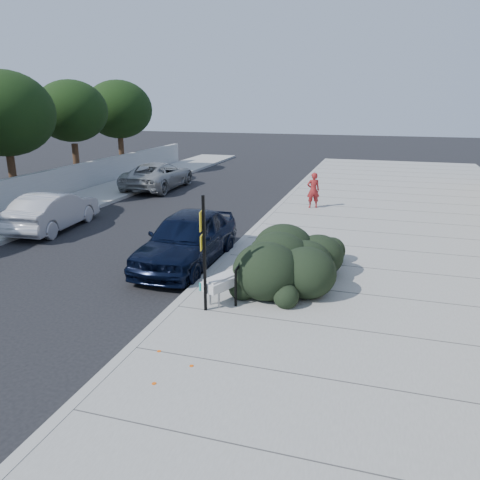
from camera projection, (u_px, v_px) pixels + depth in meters
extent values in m
plane|color=black|center=(174.00, 311.00, 11.07)|extent=(120.00, 120.00, 0.00)
cube|color=gray|center=(414.00, 264.00, 14.07)|extent=(11.20, 50.00, 0.15)
cube|color=gray|center=(5.00, 226.00, 18.27)|extent=(3.00, 50.00, 0.15)
cube|color=#9E9E99|center=(237.00, 247.00, 15.63)|extent=(0.22, 50.00, 0.17)
cube|color=#9E9E99|center=(37.00, 229.00, 17.85)|extent=(0.22, 50.00, 0.17)
cylinder|color=#332114|center=(13.00, 178.00, 22.44)|extent=(0.36, 0.36, 2.40)
ellipsoid|color=black|center=(4.00, 113.00, 21.58)|extent=(4.60, 4.60, 3.91)
cylinder|color=#332114|center=(77.00, 165.00, 27.02)|extent=(0.36, 0.36, 2.40)
ellipsoid|color=black|center=(71.00, 111.00, 26.16)|extent=(4.00, 4.00, 3.40)
cylinder|color=#332114|center=(122.00, 155.00, 31.61)|extent=(0.36, 0.36, 2.40)
ellipsoid|color=black|center=(118.00, 109.00, 30.74)|extent=(4.40, 4.40, 3.74)
cylinder|color=gray|center=(210.00, 297.00, 11.04)|extent=(0.05, 0.05, 0.40)
cylinder|color=gray|center=(219.00, 300.00, 10.86)|extent=(0.05, 0.05, 0.40)
cylinder|color=gray|center=(253.00, 278.00, 12.21)|extent=(0.05, 0.05, 0.40)
cylinder|color=gray|center=(262.00, 280.00, 12.03)|extent=(0.05, 0.05, 0.40)
cylinder|color=gray|center=(233.00, 280.00, 11.57)|extent=(0.69, 1.49, 0.04)
cylinder|color=gray|center=(241.00, 283.00, 11.40)|extent=(0.69, 1.49, 0.04)
cube|color=#B2B2B2|center=(237.00, 276.00, 11.44)|extent=(1.24, 2.11, 0.22)
cube|color=yellow|center=(258.00, 263.00, 12.02)|extent=(0.57, 0.56, 0.02)
cube|color=teal|center=(203.00, 285.00, 10.87)|extent=(0.14, 0.24, 0.20)
cylinder|color=black|center=(236.00, 288.00, 10.90)|extent=(0.06, 0.06, 0.89)
cylinder|color=black|center=(241.00, 279.00, 11.43)|extent=(0.06, 0.06, 0.89)
cylinder|color=black|center=(239.00, 266.00, 11.04)|extent=(0.09, 0.57, 0.06)
cube|color=black|center=(204.00, 255.00, 10.41)|extent=(0.07, 0.07, 2.70)
cube|color=yellow|center=(201.00, 221.00, 10.20)|extent=(0.07, 0.31, 0.44)
cube|color=yellow|center=(202.00, 242.00, 10.34)|extent=(0.07, 0.29, 0.33)
ellipsoid|color=black|center=(293.00, 250.00, 12.62)|extent=(2.56, 4.31, 1.53)
imported|color=black|center=(187.00, 239.00, 14.00)|extent=(1.97, 4.82, 1.64)
imported|color=#B7B7BC|center=(54.00, 211.00, 17.92)|extent=(1.97, 4.54, 1.45)
imported|color=#939698|center=(158.00, 176.00, 26.11)|extent=(2.56, 5.41, 1.49)
imported|color=maroon|center=(313.00, 190.00, 20.82)|extent=(0.68, 0.57, 1.58)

